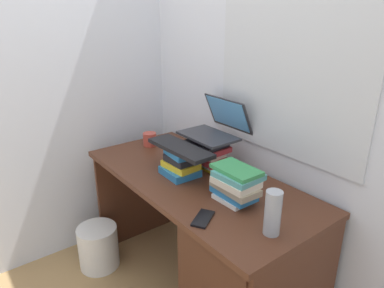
# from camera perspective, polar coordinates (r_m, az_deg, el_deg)

# --- Properties ---
(ground_plane) EXTENTS (6.00, 6.00, 0.00)m
(ground_plane) POSITION_cam_1_polar(r_m,az_deg,el_deg) (2.35, 0.56, -22.08)
(ground_plane) COLOR #9E7A4C
(wall_back) EXTENTS (6.00, 0.06, 2.60)m
(wall_back) POSITION_cam_1_polar(r_m,az_deg,el_deg) (1.99, 9.33, 11.83)
(wall_back) COLOR silver
(wall_back) RESTS_ON ground
(wall_left) EXTENTS (0.05, 6.00, 2.60)m
(wall_left) POSITION_cam_1_polar(r_m,az_deg,el_deg) (2.50, -12.26, 13.42)
(wall_left) COLOR silver
(wall_left) RESTS_ON ground
(desk) EXTENTS (1.42, 0.65, 0.76)m
(desk) POSITION_cam_1_polar(r_m,az_deg,el_deg) (1.87, 7.21, -19.00)
(desk) COLOR #4C2819
(desk) RESTS_ON ground
(book_stack_tall) EXTENTS (0.24, 0.20, 0.18)m
(book_stack_tall) POSITION_cam_1_polar(r_m,az_deg,el_deg) (2.02, 2.55, -1.22)
(book_stack_tall) COLOR yellow
(book_stack_tall) RESTS_ON desk
(book_stack_keyboard_riser) EXTENTS (0.19, 0.17, 0.15)m
(book_stack_keyboard_riser) POSITION_cam_1_polar(r_m,az_deg,el_deg) (1.92, -1.84, -3.15)
(book_stack_keyboard_riser) COLOR #2672B2
(book_stack_keyboard_riser) RESTS_ON desk
(book_stack_side) EXTENTS (0.24, 0.18, 0.17)m
(book_stack_side) POSITION_cam_1_polar(r_m,az_deg,el_deg) (1.67, 7.12, -6.48)
(book_stack_side) COLOR white
(book_stack_side) RESTS_ON desk
(laptop) EXTENTS (0.33, 0.31, 0.21)m
(laptop) POSITION_cam_1_polar(r_m,az_deg,el_deg) (2.01, 3.99, 2.87)
(laptop) COLOR #2D2D33
(laptop) RESTS_ON book_stack_tall
(keyboard) EXTENTS (0.42, 0.15, 0.02)m
(keyboard) POSITION_cam_1_polar(r_m,az_deg,el_deg) (1.88, -1.92, -0.65)
(keyboard) COLOR black
(keyboard) RESTS_ON book_stack_keyboard_riser
(computer_mouse) EXTENTS (0.06, 0.10, 0.04)m
(computer_mouse) POSITION_cam_1_polar(r_m,az_deg,el_deg) (1.80, 4.74, -6.74)
(computer_mouse) COLOR #A5A8AD
(computer_mouse) RESTS_ON desk
(mug) EXTENTS (0.12, 0.09, 0.09)m
(mug) POSITION_cam_1_polar(r_m,az_deg,el_deg) (2.36, -6.86, 0.76)
(mug) COLOR #B23F33
(mug) RESTS_ON desk
(water_bottle) EXTENTS (0.07, 0.07, 0.19)m
(water_bottle) POSITION_cam_1_polar(r_m,az_deg,el_deg) (1.46, 13.00, -10.86)
(water_bottle) COLOR #999EA5
(water_bottle) RESTS_ON desk
(cell_phone) EXTENTS (0.13, 0.15, 0.01)m
(cell_phone) POSITION_cam_1_polar(r_m,az_deg,el_deg) (1.56, 1.81, -12.01)
(cell_phone) COLOR black
(cell_phone) RESTS_ON desk
(wastebasket) EXTENTS (0.26, 0.26, 0.29)m
(wastebasket) POSITION_cam_1_polar(r_m,az_deg,el_deg) (2.49, -14.98, -15.82)
(wastebasket) COLOR silver
(wastebasket) RESTS_ON ground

